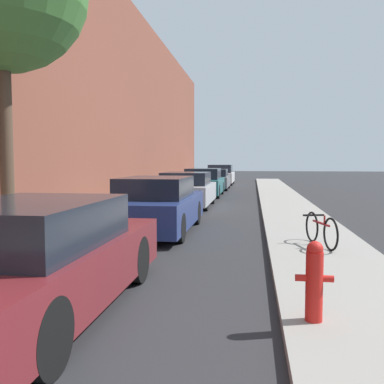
% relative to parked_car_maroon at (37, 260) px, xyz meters
% --- Properties ---
extents(ground_plane, '(120.00, 120.00, 0.00)m').
position_rel_parked_car_maroon_xyz_m(ground_plane, '(0.88, 9.69, -0.65)').
color(ground_plane, '#28282B').
extents(sidewalk_left, '(2.00, 52.00, 0.12)m').
position_rel_parked_car_maroon_xyz_m(sidewalk_left, '(-2.02, 9.69, -0.59)').
color(sidewalk_left, gray).
rests_on(sidewalk_left, ground).
extents(sidewalk_right, '(2.00, 52.00, 0.12)m').
position_rel_parked_car_maroon_xyz_m(sidewalk_right, '(3.78, 9.69, -0.59)').
color(sidewalk_right, gray).
rests_on(sidewalk_right, ground).
extents(building_facade_left, '(0.70, 52.00, 8.95)m').
position_rel_parked_car_maroon_xyz_m(building_facade_left, '(-3.37, 9.69, 3.83)').
color(building_facade_left, brown).
rests_on(building_facade_left, ground).
extents(parked_car_maroon, '(1.79, 4.55, 1.34)m').
position_rel_parked_car_maroon_xyz_m(parked_car_maroon, '(0.00, 0.00, 0.00)').
color(parked_car_maroon, black).
rests_on(parked_car_maroon, ground).
extents(parked_car_navy, '(1.78, 4.48, 1.38)m').
position_rel_parked_car_maroon_xyz_m(parked_car_navy, '(0.09, 5.91, 0.02)').
color(parked_car_navy, black).
rests_on(parked_car_navy, ground).
extents(parked_car_silver, '(1.91, 4.19, 1.35)m').
position_rel_parked_car_maroon_xyz_m(parked_car_silver, '(-0.06, 11.82, 0.00)').
color(parked_car_silver, black).
rests_on(parked_car_silver, ground).
extents(parked_car_teal, '(1.81, 4.39, 1.40)m').
position_rel_parked_car_maroon_xyz_m(parked_car_teal, '(0.01, 16.92, 0.02)').
color(parked_car_teal, black).
rests_on(parked_car_teal, ground).
extents(parked_car_grey, '(1.87, 3.93, 1.27)m').
position_rel_parked_car_maroon_xyz_m(parked_car_grey, '(0.06, 21.94, -0.03)').
color(parked_car_grey, black).
rests_on(parked_car_grey, ground).
extents(parked_car_white, '(1.90, 4.68, 1.48)m').
position_rel_parked_car_maroon_xyz_m(parked_car_white, '(0.06, 27.73, 0.05)').
color(parked_car_white, black).
rests_on(parked_car_white, ground).
extents(fire_hydrant, '(0.39, 0.18, 0.84)m').
position_rel_parked_car_maroon_xyz_m(fire_hydrant, '(3.10, -0.07, -0.09)').
color(fire_hydrant, red).
rests_on(fire_hydrant, sidewalk_right).
extents(bicycle, '(0.52, 1.49, 0.62)m').
position_rel_parked_car_maroon_xyz_m(bicycle, '(3.79, 4.01, -0.20)').
color(bicycle, black).
rests_on(bicycle, sidewalk_right).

